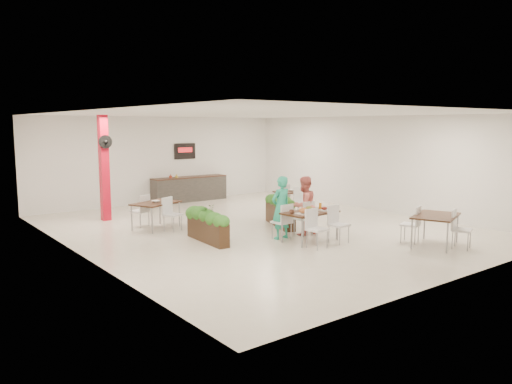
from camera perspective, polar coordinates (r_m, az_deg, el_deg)
ground at (r=14.15m, az=0.39°, el=-4.15°), size 12.00×12.00×0.00m
room_shell at (r=13.88m, az=0.39°, el=3.99°), size 10.10×12.10×3.22m
red_column at (r=15.77m, az=-16.95°, el=2.77°), size 0.40×0.41×3.20m
service_counter at (r=19.26m, az=-7.61°, el=0.43°), size 3.00×0.64×2.20m
main_table at (r=12.52m, az=6.17°, el=-2.78°), size 1.45×1.70×0.92m
diner_man at (r=12.71m, az=2.87°, el=-1.80°), size 0.61×0.42×1.61m
diner_woman at (r=13.24m, az=5.51°, el=-1.57°), size 0.80×0.64×1.56m
planter_left at (r=12.47m, az=-5.57°, el=-3.46°), size 0.50×1.82×0.95m
planter_right at (r=14.37m, az=2.75°, el=-1.96°), size 0.94×1.80×0.99m
side_table_a at (r=14.24m, az=-11.38°, el=-1.62°), size 1.51×1.66×0.92m
side_table_b at (r=16.37m, az=4.10°, el=-0.35°), size 1.13×1.66×0.92m
side_table_c at (r=12.76m, az=19.85°, el=-2.98°), size 1.61×1.66×0.92m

